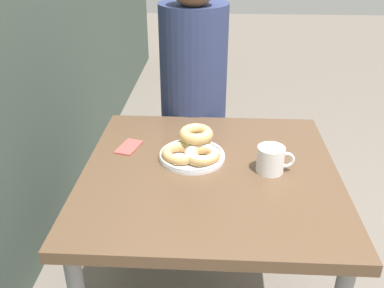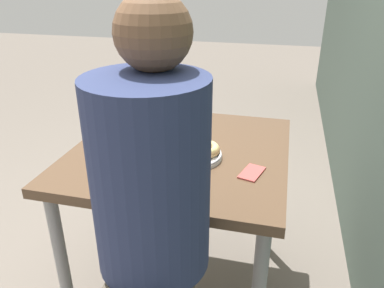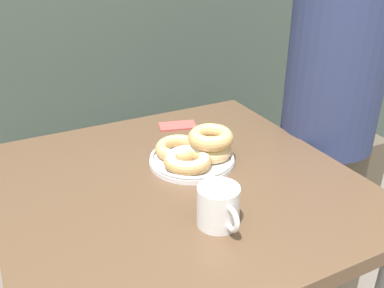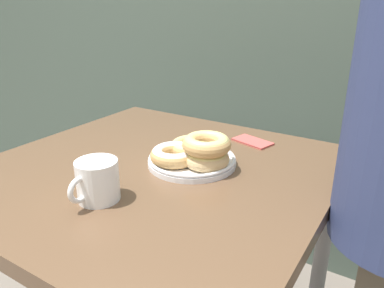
# 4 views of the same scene
# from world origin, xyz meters

# --- Properties ---
(dining_table) EXTENTS (0.90, 0.89, 0.77)m
(dining_table) POSITION_xyz_m (0.00, 0.27, 0.68)
(dining_table) COLOR brown
(dining_table) RESTS_ON ground_plane
(donut_plate) EXTENTS (0.26, 0.25, 0.10)m
(donut_plate) POSITION_xyz_m (0.08, 0.33, 0.81)
(donut_plate) COLOR white
(donut_plate) RESTS_ON dining_table
(coffee_mug) EXTENTS (0.09, 0.13, 0.09)m
(coffee_mug) POSITION_xyz_m (-0.00, 0.06, 0.82)
(coffee_mug) COLOR white
(coffee_mug) RESTS_ON dining_table
(person_figure) EXTENTS (0.38, 0.31, 1.42)m
(person_figure) POSITION_xyz_m (0.62, 0.36, 0.75)
(person_figure) COLOR brown
(person_figure) RESTS_ON ground_plane
(napkin) EXTENTS (0.14, 0.10, 0.01)m
(napkin) POSITION_xyz_m (0.15, 0.58, 0.78)
(napkin) COLOR #BC4C47
(napkin) RESTS_ON dining_table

